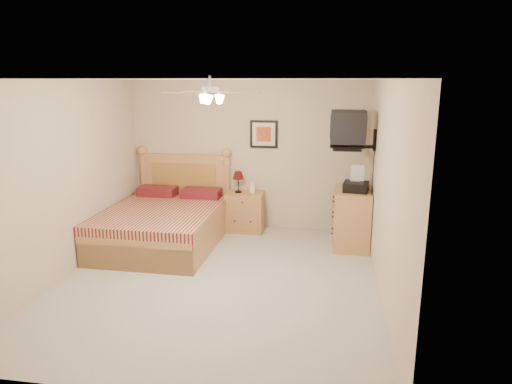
% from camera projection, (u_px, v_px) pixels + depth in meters
% --- Properties ---
extents(floor, '(4.50, 4.50, 0.00)m').
position_uv_depth(floor, '(218.00, 280.00, 5.86)').
color(floor, '#ADA79C').
rests_on(floor, ground).
extents(ceiling, '(4.00, 4.50, 0.04)m').
position_uv_depth(ceiling, '(214.00, 79.00, 5.26)').
color(ceiling, white).
rests_on(ceiling, ground).
extents(wall_back, '(4.00, 0.04, 2.50)m').
position_uv_depth(wall_back, '(248.00, 156.00, 7.72)').
color(wall_back, beige).
rests_on(wall_back, ground).
extents(wall_front, '(4.00, 0.04, 2.50)m').
position_uv_depth(wall_front, '(144.00, 251.00, 3.40)').
color(wall_front, beige).
rests_on(wall_front, ground).
extents(wall_left, '(0.04, 4.50, 2.50)m').
position_uv_depth(wall_left, '(65.00, 179.00, 5.86)').
color(wall_left, beige).
rests_on(wall_left, ground).
extents(wall_right, '(0.04, 4.50, 2.50)m').
position_uv_depth(wall_right, '(385.00, 191.00, 5.26)').
color(wall_right, beige).
rests_on(wall_right, ground).
extents(bed, '(1.68, 2.18, 1.39)m').
position_uv_depth(bed, '(162.00, 202.00, 6.94)').
color(bed, tan).
rests_on(bed, ground).
extents(nightstand, '(0.62, 0.47, 0.66)m').
position_uv_depth(nightstand, '(245.00, 212.00, 7.70)').
color(nightstand, '#B9793B').
rests_on(nightstand, ground).
extents(table_lamp, '(0.22, 0.22, 0.36)m').
position_uv_depth(table_lamp, '(238.00, 182.00, 7.62)').
color(table_lamp, '#59100C').
rests_on(table_lamp, nightstand).
extents(lotion_bottle, '(0.11, 0.11, 0.21)m').
position_uv_depth(lotion_bottle, '(253.00, 187.00, 7.56)').
color(lotion_bottle, white).
rests_on(lotion_bottle, nightstand).
extents(framed_picture, '(0.46, 0.04, 0.46)m').
position_uv_depth(framed_picture, '(264.00, 134.00, 7.57)').
color(framed_picture, black).
rests_on(framed_picture, wall_back).
extents(dresser, '(0.54, 0.77, 0.90)m').
position_uv_depth(dresser, '(352.00, 218.00, 6.92)').
color(dresser, '#9D6A34').
rests_on(dresser, ground).
extents(fax_machine, '(0.41, 0.42, 0.37)m').
position_uv_depth(fax_machine, '(356.00, 179.00, 6.67)').
color(fax_machine, black).
rests_on(fax_machine, dresser).
extents(magazine_lower, '(0.20, 0.26, 0.02)m').
position_uv_depth(magazine_lower, '(351.00, 184.00, 7.10)').
color(magazine_lower, '#BBB396').
rests_on(magazine_lower, dresser).
extents(magazine_upper, '(0.28, 0.33, 0.02)m').
position_uv_depth(magazine_upper, '(353.00, 183.00, 7.09)').
color(magazine_upper, tan).
rests_on(magazine_upper, magazine_lower).
extents(wall_tv, '(0.56, 0.46, 0.58)m').
position_uv_depth(wall_tv, '(359.00, 130.00, 6.45)').
color(wall_tv, black).
rests_on(wall_tv, wall_right).
extents(ceiling_fan, '(1.14, 1.14, 0.28)m').
position_uv_depth(ceiling_fan, '(210.00, 92.00, 5.10)').
color(ceiling_fan, white).
rests_on(ceiling_fan, ceiling).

